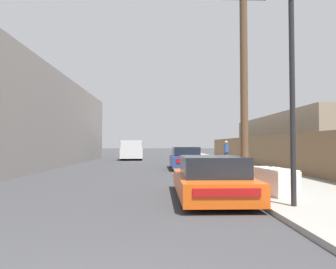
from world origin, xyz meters
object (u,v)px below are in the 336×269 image
discarded_fridge (273,181)px  utility_pole (244,75)px  street_lamp (292,79)px  car_parked_mid (185,159)px  pickup_truck (132,150)px  parked_sports_car_red (211,179)px  pedestrian (226,152)px

discarded_fridge → utility_pole: (0.01, 2.88, 3.67)m
utility_pole → street_lamp: size_ratio=1.57×
car_parked_mid → pickup_truck: pickup_truck is taller
street_lamp → parked_sports_car_red: bearing=135.4°
parked_sports_car_red → street_lamp: street_lamp is taller
pickup_truck → utility_pole: size_ratio=0.77×
pickup_truck → car_parked_mid: bearing=106.7°
parked_sports_car_red → street_lamp: (1.60, -1.58, 2.45)m
car_parked_mid → pedestrian: size_ratio=2.53×
parked_sports_car_red → pedestrian: (3.55, 13.81, 0.42)m
parked_sports_car_red → pickup_truck: bearing=101.1°
pickup_truck → street_lamp: (5.74, -22.81, 2.06)m
pedestrian → pickup_truck: bearing=136.0°
discarded_fridge → street_lamp: bearing=-103.7°
car_parked_mid → street_lamp: size_ratio=0.84×
street_lamp → pedestrian: size_ratio=3.02×
parked_sports_car_red → utility_pole: bearing=59.1°
discarded_fridge → parked_sports_car_red: 1.81m
parked_sports_car_red → car_parked_mid: (0.16, 9.94, 0.09)m
car_parked_mid → pickup_truck: size_ratio=0.69×
car_parked_mid → utility_pole: (1.65, -6.92, 3.52)m
discarded_fridge → utility_pole: utility_pole is taller
pickup_truck → pedestrian: 10.68m
car_parked_mid → utility_pole: utility_pole is taller
car_parked_mid → parked_sports_car_red: bearing=-91.4°
pickup_truck → parked_sports_car_red: bearing=96.9°
pedestrian → discarded_fridge: bearing=-97.3°
discarded_fridge → car_parked_mid: (-1.64, 9.80, 0.15)m
street_lamp → pedestrian: 15.64m
utility_pole → pedestrian: (1.74, 10.79, -3.18)m
utility_pole → car_parked_mid: bearing=103.4°
street_lamp → pedestrian: street_lamp is taller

